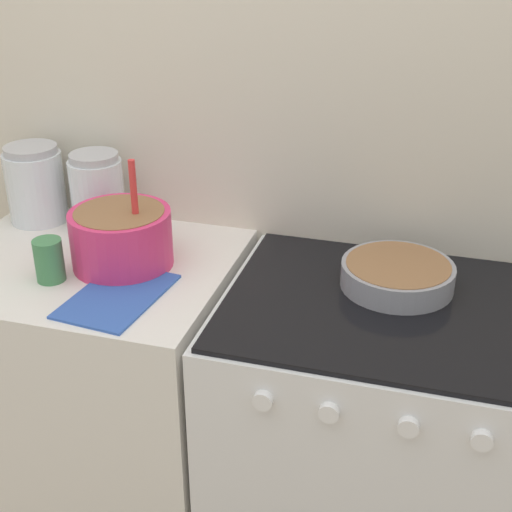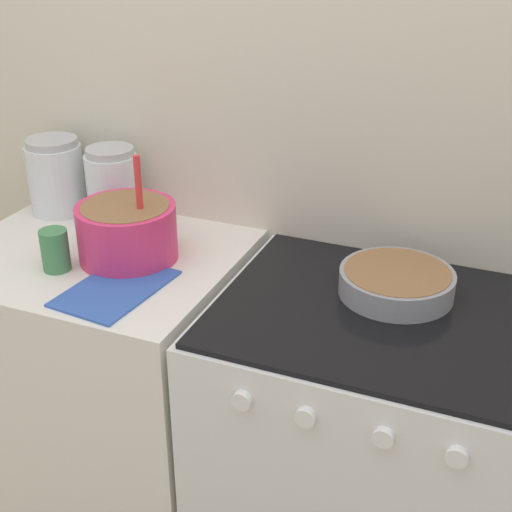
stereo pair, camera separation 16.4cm
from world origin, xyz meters
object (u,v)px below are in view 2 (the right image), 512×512
Objects in this scene: baking_pan at (397,282)px; tin_can at (55,250)px; storage_jar_left at (57,181)px; mixing_bowl at (127,229)px; storage_jar_middle at (113,190)px; stove at (370,471)px.

tin_can reaches higher than baking_pan.
tin_can is (0.21, -0.30, -0.04)m from storage_jar_left.
storage_jar_middle is (-0.15, 0.18, 0.01)m from mixing_bowl.
stove is 3.35× the size of mixing_bowl.
tin_can is at bearing -172.25° from stove.
tin_can reaches higher than stove.
baking_pan is 1.23× the size of storage_jar_middle.
storage_jar_left is 2.08× the size of tin_can.
stove is at bearing -11.26° from storage_jar_left.
storage_jar_middle is at bearing -0.00° from storage_jar_left.
mixing_bowl is at bearing 42.96° from tin_can.
mixing_bowl is 0.24m from storage_jar_middle.
tin_can is at bearing -54.78° from storage_jar_left.
tin_can is (-0.77, -0.11, 0.50)m from stove.
baking_pan is at bearing -6.42° from storage_jar_left.
storage_jar_middle is at bearing 172.12° from baking_pan.
tin_can is (0.03, -0.30, -0.04)m from storage_jar_middle.
stove is at bearing -92.44° from baking_pan.
baking_pan is (0.65, 0.07, -0.05)m from mixing_bowl.
storage_jar_left is (-0.34, 0.18, 0.01)m from mixing_bowl.
storage_jar_left is 0.37m from tin_can.
baking_pan is 1.21× the size of storage_jar_left.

